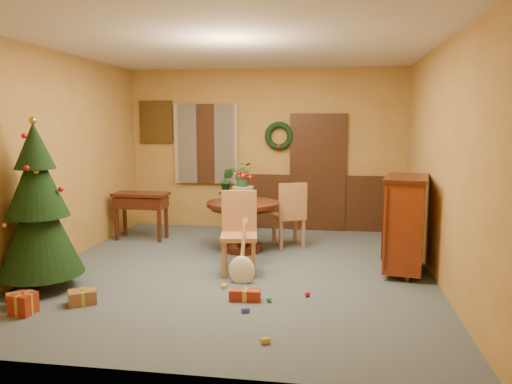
% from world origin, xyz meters
% --- Properties ---
extents(room_envelope, '(5.50, 5.50, 5.50)m').
position_xyz_m(room_envelope, '(0.21, 2.70, 1.12)').
color(room_envelope, '#36404E').
rests_on(room_envelope, ground).
extents(dining_table, '(1.10, 1.10, 0.76)m').
position_xyz_m(dining_table, '(-0.11, 1.02, 0.53)').
color(dining_table, black).
rests_on(dining_table, floor).
extents(urn, '(0.32, 0.32, 0.24)m').
position_xyz_m(urn, '(-0.11, 1.02, 0.87)').
color(urn, slate).
rests_on(urn, dining_table).
extents(centerpiece_plant, '(0.33, 0.29, 0.37)m').
position_xyz_m(centerpiece_plant, '(-0.11, 1.02, 1.18)').
color(centerpiece_plant, '#1E4C23').
rests_on(centerpiece_plant, urn).
extents(chair_near, '(0.53, 0.53, 1.06)m').
position_xyz_m(chair_near, '(0.03, -0.05, 0.57)').
color(chair_near, '#99683D').
rests_on(chair_near, floor).
extents(chair_far, '(0.59, 0.59, 1.03)m').
position_xyz_m(chair_far, '(0.58, 1.35, 0.55)').
color(chair_far, '#99683D').
rests_on(chair_far, floor).
extents(guitar, '(0.39, 0.53, 0.74)m').
position_xyz_m(guitar, '(0.14, -0.48, 0.38)').
color(guitar, '#EFE5C7').
rests_on(guitar, floor).
extents(plant_stand, '(0.29, 0.29, 0.75)m').
position_xyz_m(plant_stand, '(-0.58, 2.06, 0.46)').
color(plant_stand, black).
rests_on(plant_stand, floor).
extents(stand_plant, '(0.24, 0.20, 0.42)m').
position_xyz_m(stand_plant, '(-0.58, 2.06, 0.96)').
color(stand_plant, '#19471E').
rests_on(stand_plant, plant_stand).
extents(christmas_tree, '(0.97, 0.97, 2.01)m').
position_xyz_m(christmas_tree, '(-2.15, -1.03, 0.95)').
color(christmas_tree, '#382111').
rests_on(christmas_tree, floor).
extents(writing_desk, '(0.90, 0.47, 0.79)m').
position_xyz_m(writing_desk, '(-1.93, 1.53, 0.59)').
color(writing_desk, black).
rests_on(writing_desk, floor).
extents(sideboard, '(0.69, 1.06, 1.26)m').
position_xyz_m(sideboard, '(2.15, 0.27, 0.68)').
color(sideboard, '#561109').
rests_on(sideboard, floor).
extents(gift_a, '(0.35, 0.32, 0.15)m').
position_xyz_m(gift_a, '(-1.43, -1.44, 0.07)').
color(gift_a, brown).
rests_on(gift_a, floor).
extents(gift_b, '(0.24, 0.24, 0.22)m').
position_xyz_m(gift_b, '(-1.88, -1.80, 0.11)').
color(gift_b, maroon).
rests_on(gift_b, floor).
extents(gift_c, '(0.32, 0.32, 0.15)m').
position_xyz_m(gift_c, '(-2.05, -1.60, 0.07)').
color(gift_c, brown).
rests_on(gift_c, floor).
extents(gift_d, '(0.35, 0.16, 0.12)m').
position_xyz_m(gift_d, '(0.29, -1.07, 0.06)').
color(gift_d, maroon).
rests_on(gift_d, floor).
extents(toy_a, '(0.09, 0.08, 0.05)m').
position_xyz_m(toy_a, '(0.35, -1.42, 0.03)').
color(toy_a, '#2A42B6').
rests_on(toy_a, floor).
extents(toy_b, '(0.06, 0.06, 0.06)m').
position_xyz_m(toy_b, '(0.56, -1.08, 0.03)').
color(toy_b, '#278F2B').
rests_on(toy_b, floor).
extents(toy_c, '(0.07, 0.09, 0.05)m').
position_xyz_m(toy_c, '(-0.02, -0.72, 0.03)').
color(toy_c, gold).
rests_on(toy_c, floor).
extents(toy_d, '(0.06, 0.06, 0.06)m').
position_xyz_m(toy_d, '(0.96, -0.85, 0.03)').
color(toy_d, red).
rests_on(toy_d, floor).
extents(toy_e, '(0.09, 0.08, 0.05)m').
position_xyz_m(toy_e, '(0.65, -2.11, 0.03)').
color(toy_e, gold).
rests_on(toy_e, floor).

